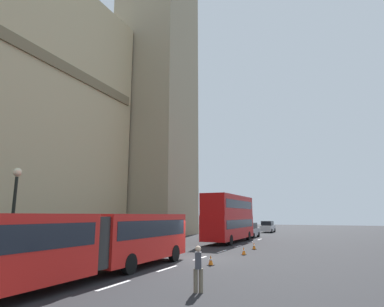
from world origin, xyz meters
name	(u,v)px	position (x,y,z in m)	size (l,w,h in m)	color
ground_plane	(198,259)	(0.00, 0.00, 0.00)	(160.00, 160.00, 0.00)	#262628
lane_centre_marking	(212,254)	(2.66, 0.00, 0.00)	(34.40, 0.16, 0.01)	silver
clock_tower	(158,1)	(21.07, 15.98, 38.15)	(11.63, 11.63, 72.81)	tan
articulated_bus	(84,240)	(-8.54, 1.99, 1.75)	(16.37, 2.54, 2.90)	red
double_decker_bus	(229,216)	(13.42, 2.00, 2.71)	(10.94, 2.54, 4.90)	#B20F0F
sedan_lead	(249,230)	(21.79, 1.95, 0.91)	(4.40, 1.86, 1.85)	gray
sedan_trailing	(268,227)	(35.00, 2.12, 0.91)	(4.40, 1.86, 1.85)	#B7B7BC
traffic_cone_west	(211,260)	(-2.23, -1.75, 0.28)	(0.36, 0.36, 0.58)	black
traffic_cone_middle	(244,251)	(3.36, -2.20, 0.28)	(0.36, 0.36, 0.58)	black
traffic_cone_east	(254,246)	(7.32, -2.03, 0.28)	(0.36, 0.36, 0.58)	black
street_lamp	(13,211)	(-8.81, 6.50, 3.06)	(0.44, 0.44, 5.27)	black
pedestrian_near_cones	(198,267)	(-8.59, -3.65, 0.91)	(0.46, 0.37, 1.69)	#726651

